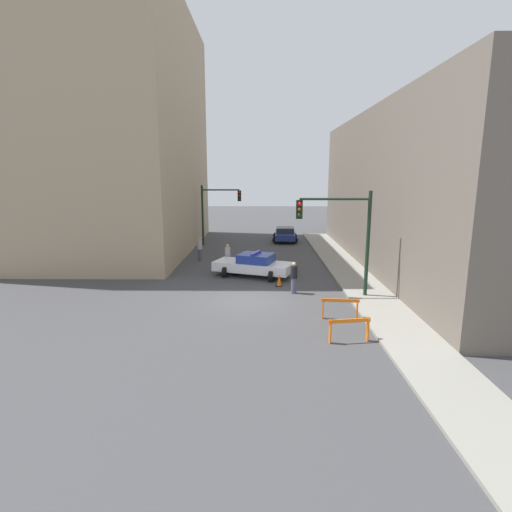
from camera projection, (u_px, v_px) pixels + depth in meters
name	position (u px, v px, depth m)	size (l,w,h in m)	color
ground_plane	(248.00, 301.00, 19.56)	(120.00, 120.00, 0.00)	#424244
sidewalk_right	(374.00, 300.00, 19.47)	(2.40, 44.00, 0.12)	gray
building_corner_left	(101.00, 133.00, 31.54)	(14.00, 20.00, 18.69)	tan
building_right	(455.00, 190.00, 26.22)	(12.00, 28.00, 10.16)	#6B6056
traffic_light_near	(345.00, 228.00, 19.44)	(3.64, 0.35, 5.20)	black
traffic_light_far	(215.00, 206.00, 34.28)	(3.44, 0.35, 5.20)	black
police_car	(254.00, 265.00, 24.15)	(5.05, 3.34, 1.52)	white
parked_car_near	(285.00, 234.00, 36.98)	(2.42, 4.39, 1.31)	navy
pedestrian_crossing	(228.00, 256.00, 26.01)	(0.40, 0.40, 1.66)	#382D23
pedestrian_corner	(200.00, 249.00, 28.68)	(0.49, 0.49, 1.66)	#474C66
pedestrian_sidewalk	(294.00, 277.00, 20.65)	(0.50, 0.50, 1.66)	#474C66
barrier_front	(349.00, 326.00, 14.62)	(1.59, 0.38, 0.90)	orange
barrier_mid	(340.00, 305.00, 16.97)	(1.60, 0.29, 0.90)	orange
traffic_cone	(279.00, 280.00, 22.09)	(0.36, 0.36, 0.66)	black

